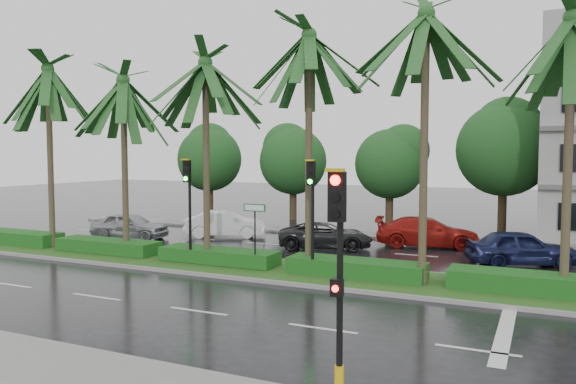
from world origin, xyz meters
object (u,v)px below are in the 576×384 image
at_px(car_silver, 130,225).
at_px(car_red, 427,232).
at_px(car_blue, 521,248).
at_px(signal_near, 338,277).
at_px(signal_median_left, 188,195).
at_px(car_white, 225,224).
at_px(street_sign, 255,220).
at_px(car_darkgrey, 325,236).

relative_size(car_silver, car_red, 0.84).
bearing_deg(car_blue, car_silver, 70.19).
distance_m(signal_near, signal_median_left, 13.93).
height_order(car_white, car_blue, car_blue).
xyz_separation_m(signal_near, car_white, (-13.00, 17.53, -1.76)).
xyz_separation_m(street_sign, car_darkgrey, (0.50, 6.49, -1.48)).
relative_size(signal_median_left, car_darkgrey, 0.94).
bearing_deg(car_blue, signal_near, 148.31).
xyz_separation_m(street_sign, car_blue, (9.50, 5.98, -1.37)).
xyz_separation_m(signal_median_left, car_darkgrey, (3.50, 6.67, -2.35)).
distance_m(signal_median_left, car_darkgrey, 7.89).
bearing_deg(car_red, car_blue, -136.19).
bearing_deg(street_sign, signal_median_left, -176.53).
bearing_deg(car_silver, street_sign, -124.87).
distance_m(signal_median_left, car_blue, 14.12).
height_order(car_red, car_blue, car_blue).
distance_m(signal_near, street_sign, 12.11).
bearing_deg(car_red, signal_median_left, 128.23).
distance_m(car_silver, car_white, 5.25).
height_order(street_sign, car_darkgrey, street_sign).
bearing_deg(signal_near, car_silver, 139.71).
height_order(signal_median_left, car_silver, signal_median_left).
xyz_separation_m(car_darkgrey, car_red, (4.50, 2.65, 0.10)).
relative_size(car_darkgrey, car_blue, 1.05).
distance_m(signal_median_left, car_white, 8.69).
relative_size(signal_median_left, car_blue, 0.98).
relative_size(car_silver, car_darkgrey, 0.93).
bearing_deg(street_sign, car_white, 128.07).
bearing_deg(car_silver, signal_near, -139.86).
relative_size(signal_near, street_sign, 1.68).
relative_size(street_sign, car_silver, 0.60).
distance_m(car_white, car_red, 11.10).
bearing_deg(car_darkgrey, car_silver, 78.18).
bearing_deg(car_silver, car_blue, -96.65).
relative_size(street_sign, car_red, 0.50).
bearing_deg(car_darkgrey, signal_median_left, 132.60).
height_order(signal_median_left, car_white, signal_median_left).
distance_m(car_white, car_blue, 15.59).
bearing_deg(car_blue, street_sign, 99.47).
relative_size(signal_near, car_darkgrey, 0.94).
height_order(car_darkgrey, car_red, car_red).
relative_size(car_darkgrey, car_red, 0.90).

